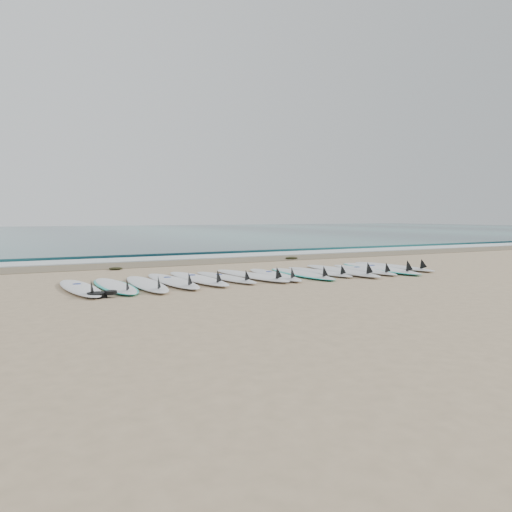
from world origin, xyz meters
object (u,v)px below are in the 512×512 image
surfboard_0 (81,288)px  surfboard_7 (275,274)px  surfboard_13 (394,266)px  leash_coil (100,294)px

surfboard_0 → surfboard_7: (4.07, 0.14, -0.00)m
surfboard_0 → surfboard_13: bearing=-1.1°
surfboard_13 → leash_coil: surfboard_13 is taller
leash_coil → surfboard_13: bearing=9.0°
surfboard_0 → leash_coil: (0.17, -0.92, -0.01)m
surfboard_0 → surfboard_13: size_ratio=0.95×
surfboard_7 → surfboard_13: surfboard_13 is taller
surfboard_7 → surfboard_13: (3.55, 0.13, 0.00)m
surfboard_13 → surfboard_7: bearing=178.7°
surfboard_13 → leash_coil: size_ratio=5.86×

